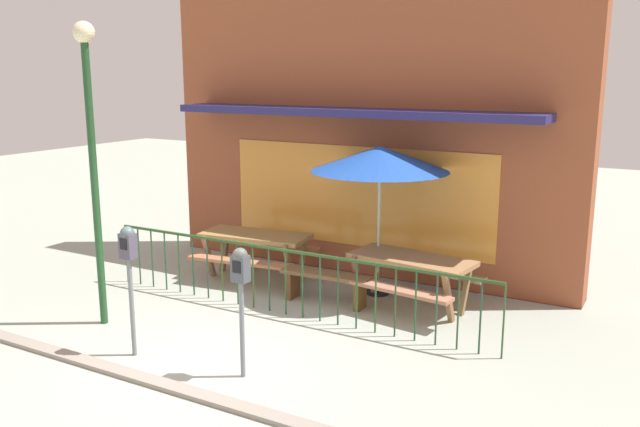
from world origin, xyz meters
name	(u,v)px	position (x,y,z in m)	size (l,w,h in m)	color
ground	(202,363)	(0.00, 0.00, 0.00)	(40.00, 40.00, 0.00)	#9DA497
pub_storefront	(364,129)	(0.00, 4.39, 2.46)	(7.37, 1.28, 4.94)	#5D2822
patio_fence_front	(285,270)	(0.00, 1.88, 0.66)	(6.22, 0.04, 0.97)	#264720
picnic_table_left	(255,243)	(-1.34, 3.07, 0.61)	(1.96, 1.58, 0.79)	#9A7643
picnic_table_right	(411,268)	(1.46, 3.01, 0.61)	(1.96, 1.58, 0.79)	#9D6F47
patio_umbrella	(380,159)	(0.77, 3.35, 2.12)	(2.10, 2.10, 2.32)	black
patio_bench	(326,281)	(0.28, 2.56, 0.35)	(1.41, 0.38, 0.48)	brown
parking_meter_near	(241,278)	(0.64, -0.05, 1.18)	(0.18, 0.17, 1.52)	slate
parking_meter_far	(129,257)	(-0.87, -0.23, 1.26)	(0.18, 0.17, 1.63)	slate
street_lamp	(91,133)	(-2.02, 0.36, 2.63)	(0.28, 0.28, 4.05)	#204A25
curb_edge	(162,386)	(0.00, -0.70, 0.00)	(10.32, 0.20, 0.11)	gray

